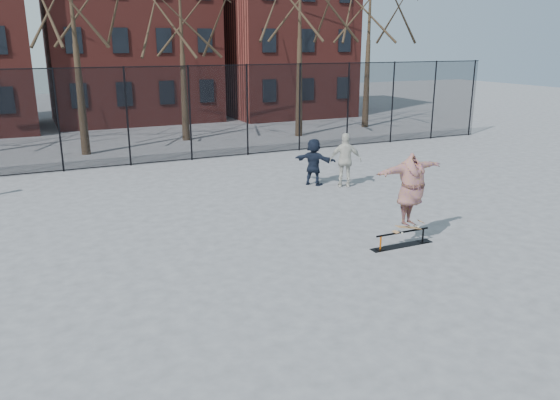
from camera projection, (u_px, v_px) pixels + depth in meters
name	position (u px, v px, depth m)	size (l,w,h in m)	color
ground	(307.00, 278.00, 11.77)	(100.00, 100.00, 0.00)	#5D5D62
skate_rail	(402.00, 240.00, 13.58)	(1.75, 0.27, 0.38)	black
skateboard	(408.00, 229.00, 13.57)	(0.76, 0.18, 0.09)	#A27740
skater	(411.00, 192.00, 13.31)	(2.22, 0.60, 1.80)	#493E9B
bystander_white	(346.00, 160.00, 18.97)	(1.11, 0.46, 1.89)	beige
bystander_navy	(314.00, 162.00, 19.25)	(1.54, 0.49, 1.66)	#181F30
fence	(161.00, 114.00, 22.52)	(34.03, 0.07, 4.00)	black
rowhouses	(120.00, 22.00, 33.02)	(29.00, 7.00, 13.00)	maroon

